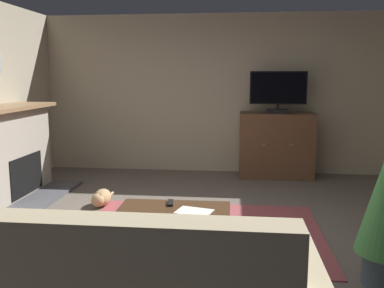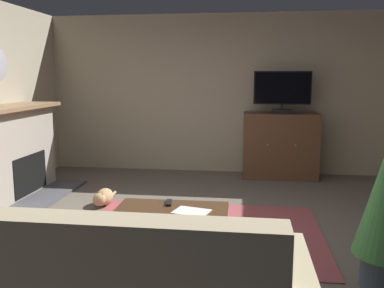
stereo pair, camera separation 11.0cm
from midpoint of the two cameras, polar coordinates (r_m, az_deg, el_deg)
name	(u,v)px [view 2 (the right image)]	position (r m, az deg, el deg)	size (l,w,h in m)	color
ground_plane	(194,239)	(4.40, 0.98, -12.75)	(6.30, 6.67, 0.04)	#665B51
wall_back	(218,94)	(7.16, 3.93, 6.75)	(6.30, 0.10, 2.64)	#B2A88E
rug_central	(200,232)	(4.52, 1.81, -11.77)	(2.53, 1.93, 0.01)	#9E474C
fireplace	(15,154)	(6.11, -22.36, -1.20)	(0.92, 1.67, 1.24)	#4C4C51
tv_cabinet	(280,147)	(6.90, 12.29, -0.38)	(1.17, 0.56, 1.04)	#402A1C
television	(282,91)	(6.76, 12.59, 7.03)	(0.88, 0.20, 0.65)	black
coffee_table	(172,214)	(3.79, -1.90, -9.51)	(1.00, 0.53, 0.47)	#422B19
tv_remote	(169,203)	(3.90, -2.35, -7.95)	(0.17, 0.05, 0.02)	black
folded_newspaper	(192,211)	(3.68, 0.81, -9.13)	(0.30, 0.22, 0.01)	silver
cat	(104,197)	(5.45, -11.32, -7.09)	(0.23, 0.69, 0.23)	tan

